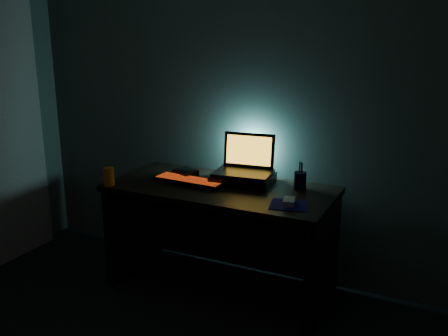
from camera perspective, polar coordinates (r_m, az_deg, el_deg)
name	(u,v)px	position (r m, az deg, el deg)	size (l,w,h in m)	color
room	(19,177)	(1.91, -22.35, -0.95)	(3.50, 4.00, 2.50)	black
desk	(224,220)	(3.44, -0.02, -5.96)	(1.50, 0.70, 0.75)	black
curtain	(4,113)	(4.11, -23.81, 5.79)	(0.06, 0.65, 2.30)	beige
riser	(243,178)	(3.38, 2.20, -1.20)	(0.40, 0.30, 0.06)	black
laptop	(245,164)	(3.40, 2.47, 0.49)	(0.41, 0.32, 0.26)	black
keyboard	(190,181)	(3.38, -3.96, -1.48)	(0.51, 0.18, 0.03)	black
mousepad	(289,205)	(2.99, 7.44, -4.19)	(0.22, 0.20, 0.00)	#0D0E5D
mouse	(289,202)	(2.98, 7.46, -3.84)	(0.07, 0.11, 0.03)	gray
pen_cup	(300,181)	(3.28, 8.70, -1.44)	(0.08, 0.08, 0.11)	black
juice_glass	(109,177)	(3.40, -13.00, -0.95)	(0.07, 0.07, 0.12)	orange
router	(186,173)	(3.53, -4.41, -0.59)	(0.19, 0.17, 0.05)	black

